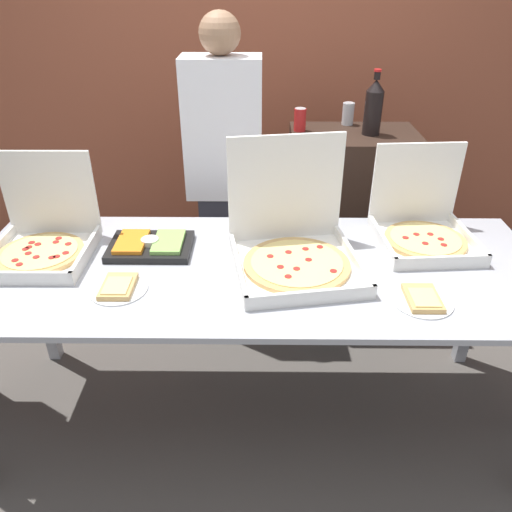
{
  "coord_description": "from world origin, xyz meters",
  "views": [
    {
      "loc": [
        0.02,
        -1.75,
        1.94
      ],
      "look_at": [
        0.0,
        0.0,
        0.91
      ],
      "focal_mm": 35.0,
      "sensor_mm": 36.0,
      "label": 1
    }
  ],
  "objects_px": {
    "pizza_box_far_right": "(294,245)",
    "paper_plate_front_center": "(423,299)",
    "soda_bottle": "(374,107)",
    "veggie_tray": "(150,245)",
    "person_guest_plaid": "(225,180)",
    "soda_can_colored": "(300,120)",
    "soda_can_silver": "(348,114)",
    "pizza_box_far_left": "(423,226)",
    "paper_plate_front_right": "(118,287)",
    "pizza_box_near_left": "(43,238)"
  },
  "relations": [
    {
      "from": "pizza_box_far_right",
      "to": "paper_plate_front_center",
      "type": "bearing_deg",
      "value": -40.47
    },
    {
      "from": "pizza_box_far_right",
      "to": "soda_bottle",
      "type": "relative_size",
      "value": 1.72
    },
    {
      "from": "veggie_tray",
      "to": "person_guest_plaid",
      "type": "distance_m",
      "value": 0.72
    },
    {
      "from": "paper_plate_front_center",
      "to": "soda_can_colored",
      "type": "relative_size",
      "value": 1.82
    },
    {
      "from": "soda_can_colored",
      "to": "person_guest_plaid",
      "type": "xyz_separation_m",
      "value": [
        -0.41,
        -0.19,
        -0.28
      ]
    },
    {
      "from": "soda_can_silver",
      "to": "person_guest_plaid",
      "type": "relative_size",
      "value": 0.07
    },
    {
      "from": "veggie_tray",
      "to": "pizza_box_far_left",
      "type": "bearing_deg",
      "value": 4.48
    },
    {
      "from": "pizza_box_far_left",
      "to": "person_guest_plaid",
      "type": "xyz_separation_m",
      "value": [
        -0.92,
        0.57,
        -0.01
      ]
    },
    {
      "from": "soda_can_silver",
      "to": "soda_bottle",
      "type": "bearing_deg",
      "value": -62.38
    },
    {
      "from": "person_guest_plaid",
      "to": "paper_plate_front_right",
      "type": "bearing_deg",
      "value": 70.49
    },
    {
      "from": "pizza_box_far_left",
      "to": "soda_can_silver",
      "type": "distance_m",
      "value": 0.96
    },
    {
      "from": "pizza_box_far_right",
      "to": "paper_plate_front_center",
      "type": "height_order",
      "value": "pizza_box_far_right"
    },
    {
      "from": "paper_plate_front_center",
      "to": "soda_bottle",
      "type": "height_order",
      "value": "soda_bottle"
    },
    {
      "from": "pizza_box_far_left",
      "to": "paper_plate_front_center",
      "type": "distance_m",
      "value": 0.49
    },
    {
      "from": "paper_plate_front_right",
      "to": "paper_plate_front_center",
      "type": "relative_size",
      "value": 0.98
    },
    {
      "from": "paper_plate_front_right",
      "to": "soda_bottle",
      "type": "relative_size",
      "value": 0.66
    },
    {
      "from": "soda_can_silver",
      "to": "person_guest_plaid",
      "type": "xyz_separation_m",
      "value": [
        -0.69,
        -0.32,
        -0.28
      ]
    },
    {
      "from": "pizza_box_far_left",
      "to": "paper_plate_front_right",
      "type": "relative_size",
      "value": 2.01
    },
    {
      "from": "soda_can_silver",
      "to": "person_guest_plaid",
      "type": "height_order",
      "value": "person_guest_plaid"
    },
    {
      "from": "paper_plate_front_right",
      "to": "soda_can_colored",
      "type": "distance_m",
      "value": 1.43
    },
    {
      "from": "soda_bottle",
      "to": "soda_can_silver",
      "type": "bearing_deg",
      "value": 117.62
    },
    {
      "from": "paper_plate_front_right",
      "to": "paper_plate_front_center",
      "type": "xyz_separation_m",
      "value": [
        1.14,
        -0.07,
        -0.0
      ]
    },
    {
      "from": "pizza_box_far_left",
      "to": "paper_plate_front_center",
      "type": "xyz_separation_m",
      "value": [
        -0.12,
        -0.47,
        -0.06
      ]
    },
    {
      "from": "soda_bottle",
      "to": "person_guest_plaid",
      "type": "bearing_deg",
      "value": -170.4
    },
    {
      "from": "pizza_box_far_right",
      "to": "paper_plate_front_center",
      "type": "relative_size",
      "value": 2.58
    },
    {
      "from": "paper_plate_front_right",
      "to": "soda_can_colored",
      "type": "relative_size",
      "value": 1.79
    },
    {
      "from": "soda_can_silver",
      "to": "soda_can_colored",
      "type": "distance_m",
      "value": 0.31
    },
    {
      "from": "pizza_box_far_right",
      "to": "veggie_tray",
      "type": "height_order",
      "value": "pizza_box_far_right"
    },
    {
      "from": "pizza_box_near_left",
      "to": "veggie_tray",
      "type": "height_order",
      "value": "pizza_box_near_left"
    },
    {
      "from": "person_guest_plaid",
      "to": "pizza_box_far_right",
      "type": "bearing_deg",
      "value": 113.57
    },
    {
      "from": "pizza_box_near_left",
      "to": "paper_plate_front_center",
      "type": "xyz_separation_m",
      "value": [
        1.52,
        -0.34,
        -0.06
      ]
    },
    {
      "from": "pizza_box_far_right",
      "to": "soda_can_silver",
      "type": "relative_size",
      "value": 4.69
    },
    {
      "from": "pizza_box_near_left",
      "to": "veggie_tray",
      "type": "relative_size",
      "value": 1.19
    },
    {
      "from": "pizza_box_far_left",
      "to": "pizza_box_near_left",
      "type": "bearing_deg",
      "value": -179.67
    },
    {
      "from": "soda_can_silver",
      "to": "soda_can_colored",
      "type": "relative_size",
      "value": 1.0
    },
    {
      "from": "pizza_box_far_left",
      "to": "soda_bottle",
      "type": "distance_m",
      "value": 0.8
    },
    {
      "from": "pizza_box_near_left",
      "to": "soda_can_colored",
      "type": "bearing_deg",
      "value": 37.83
    },
    {
      "from": "paper_plate_front_right",
      "to": "person_guest_plaid",
      "type": "height_order",
      "value": "person_guest_plaid"
    },
    {
      "from": "veggie_tray",
      "to": "soda_bottle",
      "type": "bearing_deg",
      "value": 36.55
    },
    {
      "from": "paper_plate_front_right",
      "to": "soda_bottle",
      "type": "height_order",
      "value": "soda_bottle"
    },
    {
      "from": "pizza_box_near_left",
      "to": "pizza_box_far_right",
      "type": "bearing_deg",
      "value": -3.79
    },
    {
      "from": "paper_plate_front_right",
      "to": "soda_can_silver",
      "type": "height_order",
      "value": "soda_can_silver"
    },
    {
      "from": "pizza_box_near_left",
      "to": "soda_bottle",
      "type": "relative_size",
      "value": 1.25
    },
    {
      "from": "pizza_box_near_left",
      "to": "pizza_box_far_left",
      "type": "height_order",
      "value": "pizza_box_near_left"
    },
    {
      "from": "paper_plate_front_right",
      "to": "veggie_tray",
      "type": "xyz_separation_m",
      "value": [
        0.06,
        0.31,
        0.01
      ]
    },
    {
      "from": "soda_bottle",
      "to": "pizza_box_near_left",
      "type": "bearing_deg",
      "value": -151.25
    },
    {
      "from": "pizza_box_near_left",
      "to": "veggie_tray",
      "type": "distance_m",
      "value": 0.45
    },
    {
      "from": "soda_can_colored",
      "to": "paper_plate_front_right",
      "type": "bearing_deg",
      "value": -122.89
    },
    {
      "from": "paper_plate_front_center",
      "to": "soda_can_colored",
      "type": "xyz_separation_m",
      "value": [
        -0.38,
        1.24,
        0.33
      ]
    },
    {
      "from": "pizza_box_far_right",
      "to": "paper_plate_front_right",
      "type": "height_order",
      "value": "pizza_box_far_right"
    }
  ]
}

